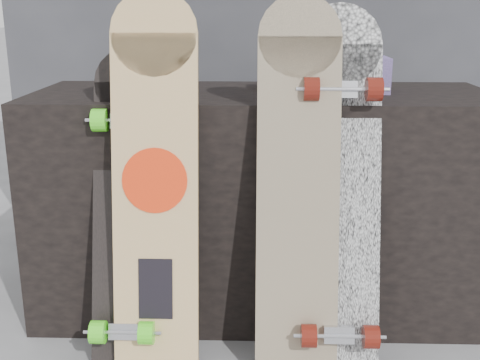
{
  "coord_description": "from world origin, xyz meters",
  "views": [
    {
      "loc": [
        -0.02,
        -1.6,
        1.09
      ],
      "look_at": [
        -0.07,
        0.2,
        0.57
      ],
      "focal_mm": 45.0,
      "sensor_mm": 36.0,
      "label": 1
    }
  ],
  "objects_px": {
    "longboard_cascadia": "(339,185)",
    "skateboard_dark": "(127,203)",
    "longboard_geisha": "(155,175)",
    "longboard_celtic": "(298,178)",
    "vendor_table": "(262,201)"
  },
  "relations": [
    {
      "from": "longboard_geisha",
      "to": "vendor_table",
      "type": "bearing_deg",
      "value": 49.68
    },
    {
      "from": "vendor_table",
      "to": "skateboard_dark",
      "type": "xyz_separation_m",
      "value": [
        -0.42,
        -0.33,
        0.1
      ]
    },
    {
      "from": "vendor_table",
      "to": "longboard_celtic",
      "type": "xyz_separation_m",
      "value": [
        0.1,
        -0.38,
        0.2
      ]
    },
    {
      "from": "longboard_cascadia",
      "to": "skateboard_dark",
      "type": "xyz_separation_m",
      "value": [
        -0.65,
        0.02,
        -0.07
      ]
    },
    {
      "from": "longboard_celtic",
      "to": "longboard_geisha",
      "type": "bearing_deg",
      "value": 179.87
    },
    {
      "from": "longboard_geisha",
      "to": "longboard_cascadia",
      "type": "height_order",
      "value": "longboard_geisha"
    },
    {
      "from": "longboard_cascadia",
      "to": "skateboard_dark",
      "type": "height_order",
      "value": "longboard_cascadia"
    },
    {
      "from": "longboard_celtic",
      "to": "skateboard_dark",
      "type": "relative_size",
      "value": 1.17
    },
    {
      "from": "longboard_cascadia",
      "to": "skateboard_dark",
      "type": "bearing_deg",
      "value": 178.22
    },
    {
      "from": "vendor_table",
      "to": "skateboard_dark",
      "type": "relative_size",
      "value": 1.66
    },
    {
      "from": "vendor_table",
      "to": "longboard_geisha",
      "type": "distance_m",
      "value": 0.54
    },
    {
      "from": "longboard_cascadia",
      "to": "longboard_celtic",
      "type": "bearing_deg",
      "value": -168.04
    },
    {
      "from": "longboard_cascadia",
      "to": "skateboard_dark",
      "type": "distance_m",
      "value": 0.66
    },
    {
      "from": "longboard_celtic",
      "to": "longboard_cascadia",
      "type": "bearing_deg",
      "value": 11.96
    },
    {
      "from": "longboard_celtic",
      "to": "vendor_table",
      "type": "bearing_deg",
      "value": 105.32
    }
  ]
}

